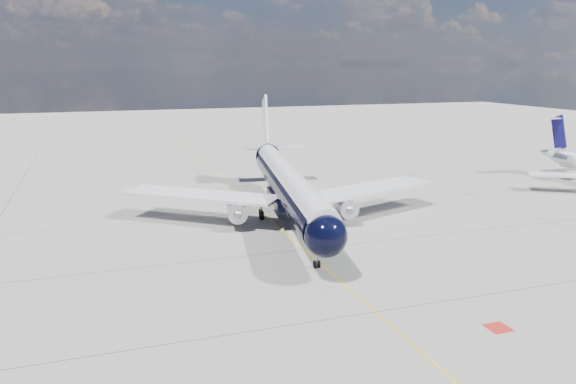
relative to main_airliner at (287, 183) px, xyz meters
name	(u,v)px	position (x,y,z in m)	size (l,w,h in m)	color
ground	(250,203)	(-2.18, 8.45, -4.16)	(320.00, 320.00, 0.00)	gray
taxiway_centerline	(261,212)	(-2.18, 3.45, -4.15)	(0.16, 160.00, 0.01)	#E9B70C
red_marking	(498,328)	(4.62, -31.55, -4.15)	(1.60, 1.60, 0.01)	maroon
main_airliner	(287,183)	(0.00, 0.00, 0.00)	(37.57, 46.19, 13.39)	black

